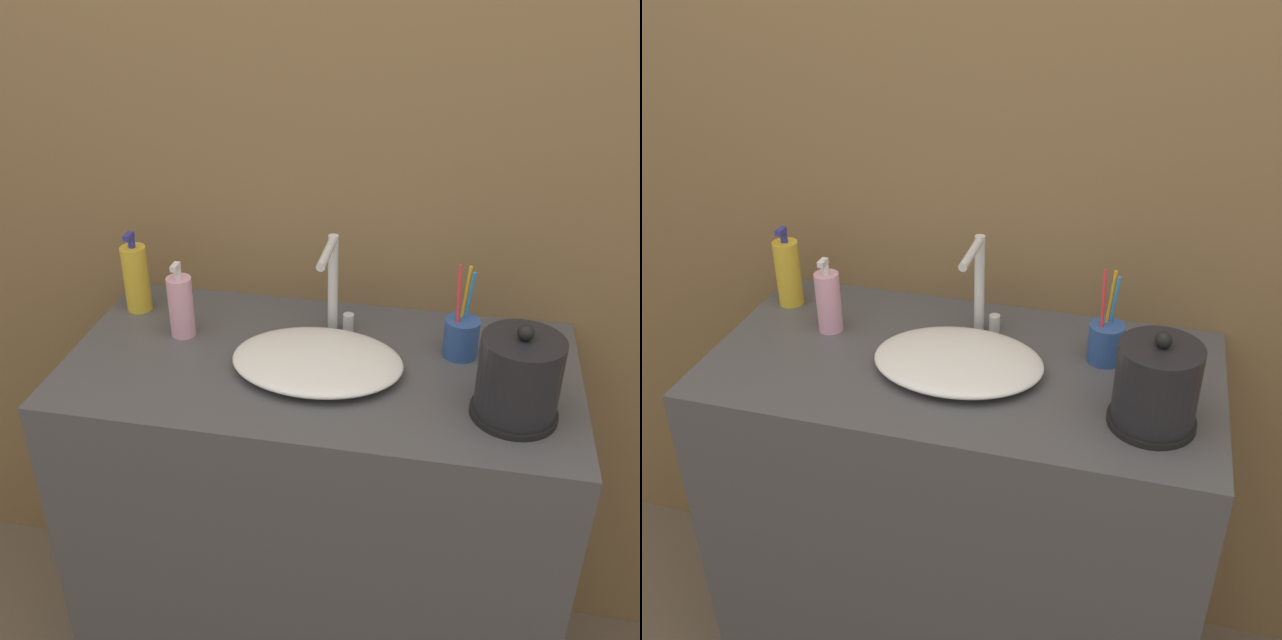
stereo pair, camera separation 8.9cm
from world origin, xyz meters
TOP-DOWN VIEW (x-y plane):
  - wall_back at (0.00, 0.55)m, footprint 6.00×0.04m
  - vanity_counter at (0.00, 0.26)m, footprint 1.04×0.53m
  - sink_basin at (-0.00, 0.24)m, footprint 0.34×0.25m
  - faucet at (0.00, 0.39)m, footprint 0.06×0.15m
  - electric_kettle at (0.38, 0.16)m, footprint 0.16×0.16m
  - toothbrush_cup at (0.28, 0.35)m, footprint 0.07×0.07m
  - lotion_bottle at (-0.45, 0.41)m, footprint 0.06×0.06m
  - shampoo_bottle at (-0.31, 0.32)m, footprint 0.05×0.05m

SIDE VIEW (x-z plane):
  - vanity_counter at x=0.00m, z-range 0.00..0.91m
  - sink_basin at x=0.00m, z-range 0.91..0.95m
  - toothbrush_cup at x=0.28m, z-range 0.85..1.05m
  - shampoo_bottle at x=-0.31m, z-range 0.89..1.06m
  - electric_kettle at x=0.38m, z-range 0.89..1.08m
  - lotion_bottle at x=-0.45m, z-range 0.89..1.08m
  - faucet at x=0.00m, z-range 0.92..1.14m
  - wall_back at x=0.00m, z-range 0.00..2.60m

